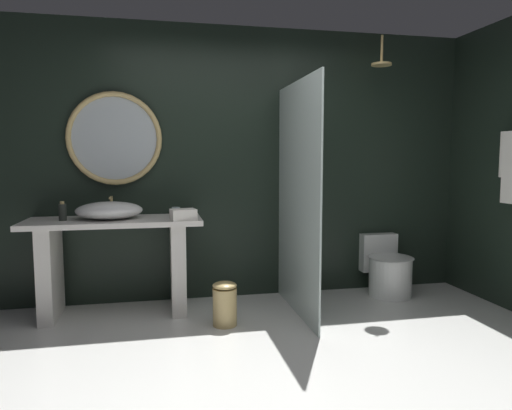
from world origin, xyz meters
The scene contains 12 objects.
ground_plane centered at (0.00, 0.00, 0.00)m, with size 5.76×5.76×0.00m, color silver.
back_wall_panel centered at (0.00, 1.90, 1.30)m, with size 4.80×0.10×2.60m, color black.
vanity_counter centered at (-1.14, 1.54, 0.52)m, with size 1.48×0.59×0.84m.
vessel_sink centered at (-1.18, 1.54, 0.91)m, with size 0.56×0.46×0.18m.
tumbler_cup centered at (-0.61, 1.50, 0.89)m, with size 0.07×0.07×0.10m, color silver.
soap_dispenser centered at (-1.55, 1.51, 0.91)m, with size 0.06×0.06×0.16m.
round_wall_mirror centered at (-1.14, 1.81, 1.54)m, with size 0.84×0.05×0.84m.
shower_glass_panel centered at (0.42, 1.25, 1.01)m, with size 0.02×1.20×2.01m, color silver.
rain_shower_head centered at (1.31, 1.53, 2.26)m, with size 0.19×0.19×0.28m.
toilet centered at (1.46, 1.59, 0.25)m, with size 0.43×0.59×0.58m.
waste_bin centered at (-0.25, 1.06, 0.18)m, with size 0.20×0.20×0.36m.
folded_hand_towel centered at (-0.56, 1.34, 0.89)m, with size 0.20×0.15×0.09m, color silver.
Camera 1 is at (-0.75, -2.58, 1.37)m, focal length 32.53 mm.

